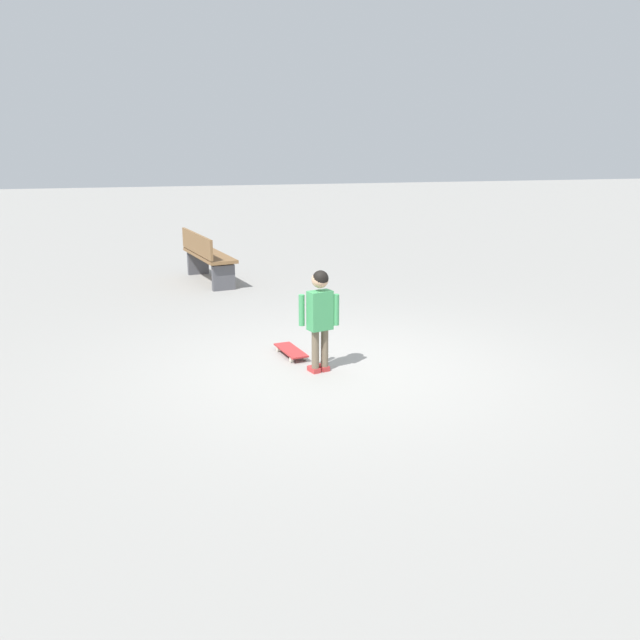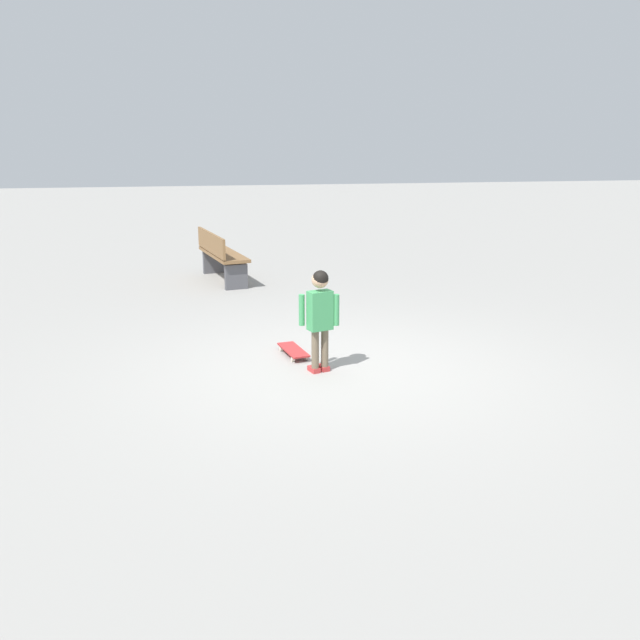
% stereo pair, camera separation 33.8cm
% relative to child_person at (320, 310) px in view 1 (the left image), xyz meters
% --- Properties ---
extents(ground_plane, '(50.00, 50.00, 0.00)m').
position_rel_child_person_xyz_m(ground_plane, '(0.22, 0.05, -0.66)').
color(ground_plane, gray).
extents(child_person, '(0.40, 0.23, 1.06)m').
position_rel_child_person_xyz_m(child_person, '(0.00, 0.00, 0.00)').
color(child_person, brown).
rests_on(child_person, ground).
extents(skateboard, '(0.30, 0.61, 0.07)m').
position_rel_child_person_xyz_m(skateboard, '(-0.20, 0.59, -0.60)').
color(skateboard, '#B22D2D').
rests_on(skateboard, ground).
extents(street_bench, '(0.78, 1.66, 0.80)m').
position_rel_child_person_xyz_m(street_bench, '(-0.83, 4.75, -0.23)').
color(street_bench, brown).
rests_on(street_bench, ground).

